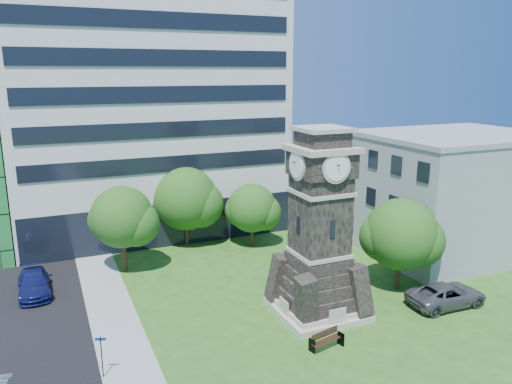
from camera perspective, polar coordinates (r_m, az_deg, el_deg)
name	(u,v)px	position (r m, az deg, el deg)	size (l,w,h in m)	color
ground	(290,335)	(31.36, 3.95, -16.02)	(160.00, 160.00, 0.00)	#275317
sidewalk	(117,328)	(33.12, -15.62, -14.75)	(3.00, 70.00, 0.06)	gray
clock_tower	(319,236)	(32.15, 7.24, -5.02)	(5.40, 5.40, 12.22)	#B4AE9C
office_tall	(142,85)	(50.88, -12.92, 11.85)	(26.20, 15.11, 28.60)	silver
office_low	(452,192)	(46.97, 21.51, 0.00)	(15.20, 12.20, 10.40)	#929597
car_street_north	(34,284)	(39.50, -24.05, -9.55)	(2.10, 5.18, 1.50)	#121750
car_east_lot	(447,295)	(36.81, 20.95, -10.91)	(2.56, 5.55, 1.54)	#4D4E53
park_bench	(326,339)	(30.06, 8.00, -16.31)	(2.04, 0.54, 1.05)	black
street_sign	(101,352)	(28.00, -17.25, -17.09)	(0.57, 0.06, 2.36)	black
tree_nw	(123,219)	(40.22, -14.95, -3.02)	(5.34, 4.85, 6.91)	#332114
tree_nc	(187,200)	(45.40, -7.94, -0.95)	(6.31, 5.74, 7.22)	#332114
tree_ne	(253,209)	(44.85, -0.39, -2.01)	(4.84, 4.40, 5.76)	#332114
tree_east	(402,236)	(37.33, 16.31, -4.89)	(5.73, 5.21, 6.77)	#332114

